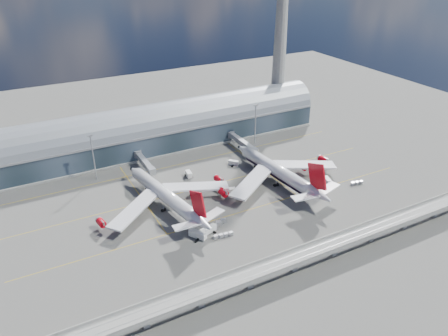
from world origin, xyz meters
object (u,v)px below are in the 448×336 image
service_truck_2 (208,230)px  service_truck_4 (189,174)px  airliner_left (167,196)px  control_tower (280,47)px  cargo_train_2 (357,183)px  cargo_train_1 (223,235)px  service_truck_3 (327,181)px  service_truck_0 (198,235)px  cargo_train_0 (219,223)px  service_truck_5 (234,163)px  floodlight_mast_left (93,156)px  service_truck_1 (230,191)px  airliner_right (279,172)px  floodlight_mast_right (255,123)px

service_truck_2 → service_truck_4: bearing=-30.3°
airliner_left → service_truck_4: bearing=37.5°
control_tower → cargo_train_2: control_tower is taller
service_truck_4 → cargo_train_1: bearing=-93.2°
service_truck_3 → cargo_train_2: size_ratio=0.88×
service_truck_0 → cargo_train_0: service_truck_0 is taller
airliner_left → service_truck_5: airliner_left is taller
cargo_train_0 → cargo_train_2: 81.50m
airliner_left → service_truck_3: bearing=-21.6°
cargo_train_0 → cargo_train_2: (81.50, -0.92, -0.17)m
floodlight_mast_left → cargo_train_1: size_ratio=2.74×
control_tower → service_truck_2: control_tower is taller
service_truck_4 → service_truck_1: bearing=-61.6°
floodlight_mast_left → service_truck_3: 124.05m
airliner_right → service_truck_3: bearing=-34.6°
service_truck_0 → service_truck_4: service_truck_0 is taller
floodlight_mast_right → service_truck_2: (-68.95, -72.85, -12.04)m
service_truck_3 → floodlight_mast_right: bearing=111.9°
service_truck_0 → cargo_train_0: bearing=-14.9°
service_truck_1 → service_truck_2: size_ratio=0.69×
service_truck_3 → cargo_train_1: service_truck_3 is taller
service_truck_1 → cargo_train_2: 67.71m
cargo_train_1 → service_truck_1: bearing=-40.7°
control_tower → cargo_train_0: (-96.84, -97.66, -50.62)m
service_truck_4 → service_truck_5: bearing=7.5°
airliner_right → cargo_train_0: 50.76m
floodlight_mast_left → cargo_train_2: 139.52m
floodlight_mast_right → cargo_train_1: floodlight_mast_right is taller
airliner_right → cargo_train_0: airliner_right is taller
control_tower → floodlight_mast_left: bearing=-168.3°
floodlight_mast_left → control_tower: bearing=11.7°
airliner_left → service_truck_5: (49.94, 24.32, -4.81)m
cargo_train_0 → airliner_right: bearing=-46.7°
control_tower → service_truck_5: 93.20m
airliner_right → floodlight_mast_left: bearing=145.0°
floodlight_mast_right → service_truck_5: bearing=-142.7°
service_truck_2 → airliner_left: bearing=0.2°
service_truck_2 → cargo_train_1: service_truck_2 is taller
control_tower → service_truck_4: control_tower is taller
cargo_train_2 → floodlight_mast_right: bearing=5.0°
service_truck_3 → service_truck_4: 74.09m
floodlight_mast_left → service_truck_1: bearing=-40.5°
floodlight_mast_right → service_truck_4: size_ratio=4.51×
service_truck_0 → service_truck_1: bearing=8.0°
service_truck_2 → cargo_train_0: 7.82m
airliner_left → cargo_train_2: 99.95m
airliner_right → airliner_left: bearing=171.1°
service_truck_1 → cargo_train_1: 36.45m
service_truck_0 → service_truck_3: size_ratio=1.23×
airliner_left → cargo_train_2: size_ratio=9.67×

